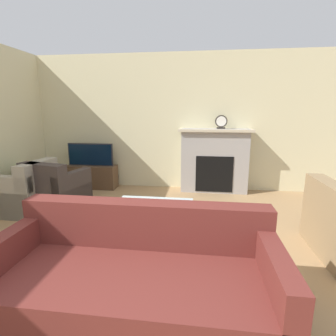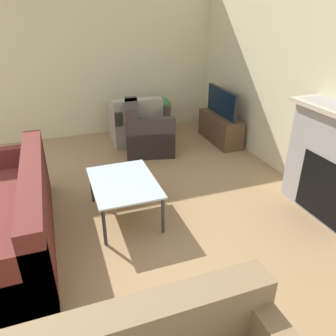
{
  "view_description": "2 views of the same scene",
  "coord_description": "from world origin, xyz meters",
  "px_view_note": "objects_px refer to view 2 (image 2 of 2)",
  "views": [
    {
      "loc": [
        0.5,
        -0.98,
        1.58
      ],
      "look_at": [
        0.04,
        2.6,
        0.8
      ],
      "focal_mm": 28.0,
      "sensor_mm": 36.0,
      "label": 1
    },
    {
      "loc": [
        3.05,
        1.39,
        2.19
      ],
      "look_at": [
        0.27,
        2.4,
        0.71
      ],
      "focal_mm": 35.0,
      "sensor_mm": 36.0,
      "label": 2
    }
  ],
  "objects_px": {
    "couch_sectional": "(5,221)",
    "armchair_accent": "(147,133)",
    "tv": "(222,102)",
    "coffee_table": "(124,185)",
    "potted_plant": "(161,111)",
    "armchair_by_window": "(135,125)"
  },
  "relations": [
    {
      "from": "couch_sectional",
      "to": "armchair_accent",
      "type": "distance_m",
      "value": 2.7
    },
    {
      "from": "tv",
      "to": "coffee_table",
      "type": "distance_m",
      "value": 2.72
    },
    {
      "from": "armchair_accent",
      "to": "potted_plant",
      "type": "xyz_separation_m",
      "value": [
        -0.74,
        0.5,
        0.12
      ]
    },
    {
      "from": "couch_sectional",
      "to": "armchair_by_window",
      "type": "bearing_deg",
      "value": 140.35
    },
    {
      "from": "armchair_by_window",
      "to": "armchair_accent",
      "type": "bearing_deg",
      "value": 100.66
    },
    {
      "from": "couch_sectional",
      "to": "potted_plant",
      "type": "xyz_separation_m",
      "value": [
        -2.56,
        2.49,
        0.14
      ]
    },
    {
      "from": "coffee_table",
      "to": "tv",
      "type": "bearing_deg",
      "value": 128.94
    },
    {
      "from": "couch_sectional",
      "to": "armchair_accent",
      "type": "height_order",
      "value": "same"
    },
    {
      "from": "couch_sectional",
      "to": "potted_plant",
      "type": "bearing_deg",
      "value": 135.85
    },
    {
      "from": "armchair_accent",
      "to": "coffee_table",
      "type": "relative_size",
      "value": 0.97
    },
    {
      "from": "armchair_accent",
      "to": "potted_plant",
      "type": "distance_m",
      "value": 0.9
    },
    {
      "from": "armchair_accent",
      "to": "potted_plant",
      "type": "relative_size",
      "value": 1.36
    },
    {
      "from": "armchair_by_window",
      "to": "coffee_table",
      "type": "xyz_separation_m",
      "value": [
        2.21,
        -0.7,
        0.11
      ]
    },
    {
      "from": "tv",
      "to": "potted_plant",
      "type": "relative_size",
      "value": 1.39
    },
    {
      "from": "couch_sectional",
      "to": "coffee_table",
      "type": "bearing_deg",
      "value": 94.68
    },
    {
      "from": "armchair_by_window",
      "to": "potted_plant",
      "type": "relative_size",
      "value": 1.23
    },
    {
      "from": "armchair_accent",
      "to": "armchair_by_window",
      "type": "bearing_deg",
      "value": 22.24
    },
    {
      "from": "tv",
      "to": "armchair_by_window",
      "type": "height_order",
      "value": "tv"
    },
    {
      "from": "tv",
      "to": "armchair_accent",
      "type": "height_order",
      "value": "tv"
    },
    {
      "from": "couch_sectional",
      "to": "armchair_by_window",
      "type": "relative_size",
      "value": 2.56
    },
    {
      "from": "couch_sectional",
      "to": "armchair_by_window",
      "type": "xyz_separation_m",
      "value": [
        -2.31,
        1.92,
        0.02
      ]
    },
    {
      "from": "armchair_by_window",
      "to": "potted_plant",
      "type": "height_order",
      "value": "armchair_by_window"
    }
  ]
}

